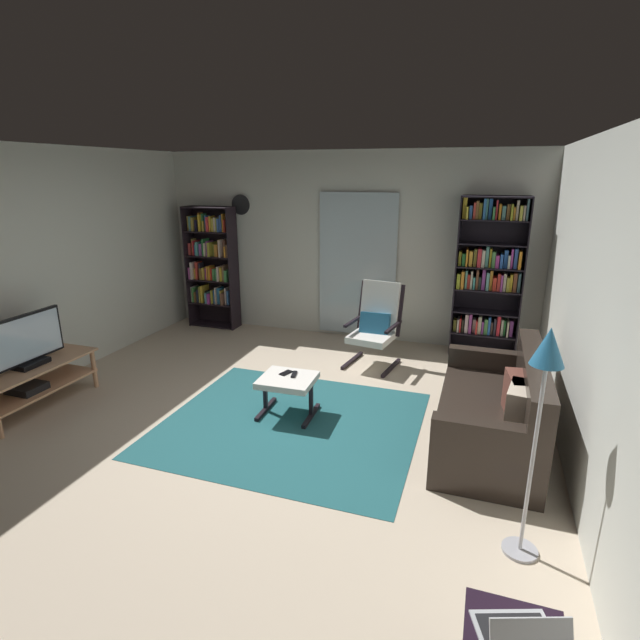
{
  "coord_description": "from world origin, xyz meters",
  "views": [
    {
      "loc": [
        1.91,
        -3.74,
        2.31
      ],
      "look_at": [
        0.38,
        0.77,
        0.86
      ],
      "focal_mm": 27.44,
      "sensor_mm": 36.0,
      "label": 1
    }
  ],
  "objects_px": {
    "bookshelf_near_sofa": "(489,274)",
    "floor_lamp_by_sofa": "(544,379)",
    "leather_sofa": "(496,413)",
    "wall_clock": "(241,205)",
    "bookshelf_near_tv": "(212,264)",
    "lounge_armchair": "(376,322)",
    "television": "(27,342)",
    "tv_remote": "(294,374)",
    "laptop": "(523,638)",
    "cell_phone": "(286,373)",
    "tv_stand": "(32,380)",
    "ottoman": "(288,384)"
  },
  "relations": [
    {
      "from": "ottoman",
      "to": "television",
      "type": "bearing_deg",
      "value": -164.83
    },
    {
      "from": "cell_phone",
      "to": "floor_lamp_by_sofa",
      "type": "distance_m",
      "value": 2.63
    },
    {
      "from": "leather_sofa",
      "to": "bookshelf_near_tv",
      "type": "bearing_deg",
      "value": 150.72
    },
    {
      "from": "bookshelf_near_tv",
      "to": "tv_remote",
      "type": "bearing_deg",
      "value": -45.71
    },
    {
      "from": "television",
      "to": "leather_sofa",
      "type": "distance_m",
      "value": 4.49
    },
    {
      "from": "bookshelf_near_tv",
      "to": "cell_phone",
      "type": "distance_m",
      "value": 3.19
    },
    {
      "from": "cell_phone",
      "to": "tv_stand",
      "type": "bearing_deg",
      "value": -144.07
    },
    {
      "from": "television",
      "to": "lounge_armchair",
      "type": "height_order",
      "value": "lounge_armchair"
    },
    {
      "from": "wall_clock",
      "to": "laptop",
      "type": "bearing_deg",
      "value": -52.6
    },
    {
      "from": "tv_stand",
      "to": "television",
      "type": "relative_size",
      "value": 1.55
    },
    {
      "from": "leather_sofa",
      "to": "laptop",
      "type": "distance_m",
      "value": 2.44
    },
    {
      "from": "lounge_armchair",
      "to": "floor_lamp_by_sofa",
      "type": "bearing_deg",
      "value": -60.92
    },
    {
      "from": "cell_phone",
      "to": "wall_clock",
      "type": "height_order",
      "value": "wall_clock"
    },
    {
      "from": "bookshelf_near_tv",
      "to": "lounge_armchair",
      "type": "height_order",
      "value": "bookshelf_near_tv"
    },
    {
      "from": "leather_sofa",
      "to": "ottoman",
      "type": "relative_size",
      "value": 3.18
    },
    {
      "from": "television",
      "to": "wall_clock",
      "type": "relative_size",
      "value": 2.82
    },
    {
      "from": "leather_sofa",
      "to": "wall_clock",
      "type": "distance_m",
      "value": 4.69
    },
    {
      "from": "television",
      "to": "lounge_armchair",
      "type": "relative_size",
      "value": 0.8
    },
    {
      "from": "ottoman",
      "to": "wall_clock",
      "type": "distance_m",
      "value": 3.43
    },
    {
      "from": "tv_remote",
      "to": "cell_phone",
      "type": "relative_size",
      "value": 1.03
    },
    {
      "from": "tv_remote",
      "to": "laptop",
      "type": "xyz_separation_m",
      "value": [
        1.95,
        -2.44,
        0.13
      ]
    },
    {
      "from": "bookshelf_near_tv",
      "to": "laptop",
      "type": "bearing_deg",
      "value": -48.48
    },
    {
      "from": "television",
      "to": "tv_remote",
      "type": "bearing_deg",
      "value": 16.32
    },
    {
      "from": "lounge_armchair",
      "to": "tv_remote",
      "type": "xyz_separation_m",
      "value": [
        -0.47,
        -1.55,
        -0.13
      ]
    },
    {
      "from": "leather_sofa",
      "to": "tv_remote",
      "type": "xyz_separation_m",
      "value": [
        -1.88,
        0.01,
        0.1
      ]
    },
    {
      "from": "bookshelf_near_sofa",
      "to": "wall_clock",
      "type": "distance_m",
      "value": 3.61
    },
    {
      "from": "tv_stand",
      "to": "bookshelf_near_sofa",
      "type": "bearing_deg",
      "value": 35.84
    },
    {
      "from": "lounge_armchair",
      "to": "floor_lamp_by_sofa",
      "type": "relative_size",
      "value": 0.68
    },
    {
      "from": "tv_stand",
      "to": "laptop",
      "type": "height_order",
      "value": "laptop"
    },
    {
      "from": "television",
      "to": "leather_sofa",
      "type": "relative_size",
      "value": 0.48
    },
    {
      "from": "leather_sofa",
      "to": "wall_clock",
      "type": "height_order",
      "value": "wall_clock"
    },
    {
      "from": "floor_lamp_by_sofa",
      "to": "wall_clock",
      "type": "height_order",
      "value": "wall_clock"
    },
    {
      "from": "lounge_armchair",
      "to": "cell_phone",
      "type": "xyz_separation_m",
      "value": [
        -0.56,
        -1.54,
        -0.13
      ]
    },
    {
      "from": "ottoman",
      "to": "floor_lamp_by_sofa",
      "type": "relative_size",
      "value": 0.36
    },
    {
      "from": "bookshelf_near_sofa",
      "to": "floor_lamp_by_sofa",
      "type": "bearing_deg",
      "value": -84.94
    },
    {
      "from": "bookshelf_near_tv",
      "to": "floor_lamp_by_sofa",
      "type": "relative_size",
      "value": 1.22
    },
    {
      "from": "tv_remote",
      "to": "floor_lamp_by_sofa",
      "type": "distance_m",
      "value": 2.54
    },
    {
      "from": "television",
      "to": "ottoman",
      "type": "bearing_deg",
      "value": 15.17
    },
    {
      "from": "leather_sofa",
      "to": "floor_lamp_by_sofa",
      "type": "height_order",
      "value": "floor_lamp_by_sofa"
    },
    {
      "from": "leather_sofa",
      "to": "bookshelf_near_sofa",
      "type": "bearing_deg",
      "value": 93.79
    },
    {
      "from": "television",
      "to": "laptop",
      "type": "relative_size",
      "value": 2.07
    },
    {
      "from": "tv_stand",
      "to": "bookshelf_near_sofa",
      "type": "xyz_separation_m",
      "value": [
        4.26,
        3.08,
        0.77
      ]
    },
    {
      "from": "lounge_armchair",
      "to": "tv_remote",
      "type": "bearing_deg",
      "value": -106.69
    },
    {
      "from": "laptop",
      "to": "wall_clock",
      "type": "xyz_separation_m",
      "value": [
        -3.74,
        4.9,
        1.31
      ]
    },
    {
      "from": "television",
      "to": "laptop",
      "type": "height_order",
      "value": "television"
    },
    {
      "from": "floor_lamp_by_sofa",
      "to": "laptop",
      "type": "xyz_separation_m",
      "value": [
        -0.1,
        -1.15,
        -0.65
      ]
    },
    {
      "from": "bookshelf_near_tv",
      "to": "tv_remote",
      "type": "height_order",
      "value": "bookshelf_near_tv"
    },
    {
      "from": "bookshelf_near_tv",
      "to": "bookshelf_near_sofa",
      "type": "distance_m",
      "value": 3.98
    },
    {
      "from": "ottoman",
      "to": "tv_remote",
      "type": "distance_m",
      "value": 0.11
    },
    {
      "from": "television",
      "to": "tv_remote",
      "type": "relative_size",
      "value": 5.67
    }
  ]
}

